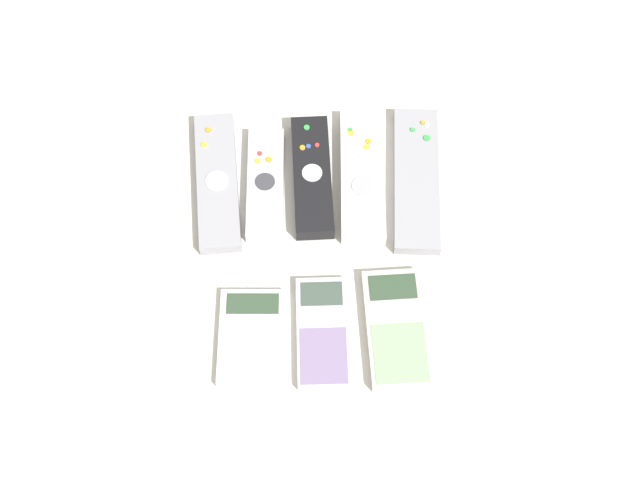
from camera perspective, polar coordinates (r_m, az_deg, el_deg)
ground_plane at (r=1.06m, az=0.05°, el=-1.81°), size 3.00×3.00×0.00m
remote_0 at (r=1.12m, az=-6.59°, el=3.72°), size 0.06×0.20×0.02m
remote_1 at (r=1.11m, az=-3.51°, el=3.58°), size 0.05×0.16×0.02m
remote_2 at (r=1.11m, az=-0.51°, el=4.08°), size 0.05×0.17×0.02m
remote_3 at (r=1.12m, az=2.72°, el=4.14°), size 0.06×0.19×0.02m
remote_4 at (r=1.12m, az=6.19°, el=3.88°), size 0.07×0.21×0.02m
calculator_0 at (r=1.03m, az=-4.38°, el=-6.23°), size 0.08×0.12×0.01m
calculator_1 at (r=1.03m, az=0.37°, el=-5.91°), size 0.06×0.13×0.01m
calculator_2 at (r=1.03m, az=4.93°, el=-5.65°), size 0.07×0.14×0.02m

